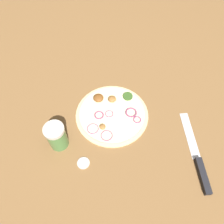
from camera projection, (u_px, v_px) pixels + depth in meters
The scene contains 5 objects.
ground_plane at pixel (112, 115), 0.79m from camera, with size 3.00×3.00×0.00m, color brown.
pizza at pixel (112, 113), 0.79m from camera, with size 0.26×0.26×0.03m.
knife at pixel (199, 165), 0.68m from camera, with size 0.13×0.28×0.02m.
spice_jar at pixel (57, 136), 0.69m from camera, with size 0.06×0.06×0.10m.
loose_cap at pixel (83, 163), 0.69m from camera, with size 0.04×0.04×0.01m.
Camera 1 is at (0.18, 0.38, 0.67)m, focal length 35.00 mm.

